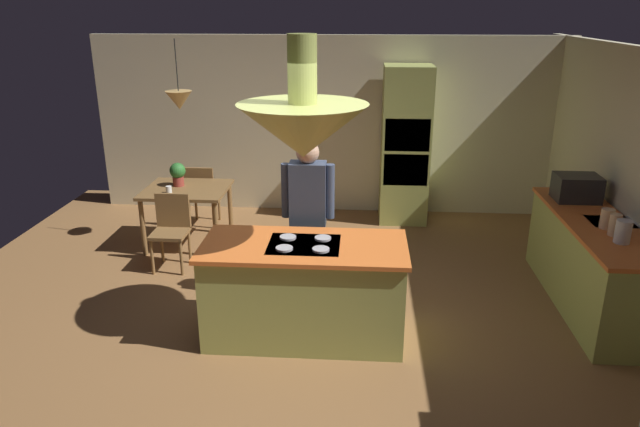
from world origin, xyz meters
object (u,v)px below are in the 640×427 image
object	(u,v)px
chair_facing_island	(171,226)
oven_tower	(405,146)
potted_plant_on_table	(178,173)
cup_on_table	(169,190)
kitchen_island	(304,290)
canister_flour	(623,232)
chair_by_back_wall	(202,191)
person_at_island	(308,211)
canister_tea	(607,219)
dining_table	(187,196)
canister_sugar	(615,225)
microwave_on_counter	(577,188)

from	to	relation	value
chair_facing_island	oven_tower	bearing A→B (deg)	32.97
potted_plant_on_table	cup_on_table	world-z (taller)	potted_plant_on_table
kitchen_island	chair_facing_island	world-z (taller)	kitchen_island
chair_facing_island	canister_flour	xyz separation A→B (m)	(4.54, -1.18, 0.52)
oven_tower	potted_plant_on_table	size ratio (longest dim) A/B	7.28
oven_tower	chair_by_back_wall	size ratio (longest dim) A/B	2.51
person_at_island	canister_flour	size ratio (longest dim) A/B	8.04
potted_plant_on_table	canister_tea	distance (m)	4.93
chair_facing_island	canister_flour	distance (m)	4.72
dining_table	potted_plant_on_table	distance (m)	0.31
dining_table	cup_on_table	size ratio (longest dim) A/B	11.48
dining_table	oven_tower	bearing A→B (deg)	22.21
dining_table	canister_flour	distance (m)	4.92
canister_tea	dining_table	bearing A→B (deg)	161.76
dining_table	chair_facing_island	world-z (taller)	chair_facing_island
chair_by_back_wall	canister_tea	size ratio (longest dim) A/B	4.54
canister_sugar	chair_facing_island	bearing A→B (deg)	167.54
chair_facing_island	microwave_on_counter	distance (m)	4.57
cup_on_table	canister_flour	size ratio (longest dim) A/B	0.42
canister_sugar	canister_tea	distance (m)	0.18
dining_table	chair_facing_island	xyz separation A→B (m)	(0.00, -0.67, -0.15)
canister_sugar	canister_tea	xyz separation A→B (m)	(0.00, 0.18, -0.01)
person_at_island	chair_by_back_wall	world-z (taller)	person_at_island
person_at_island	chair_by_back_wall	bearing A→B (deg)	128.96
kitchen_island	potted_plant_on_table	distance (m)	2.89
kitchen_island	canister_sugar	world-z (taller)	canister_sugar
person_at_island	potted_plant_on_table	bearing A→B (deg)	140.36
chair_by_back_wall	canister_flour	size ratio (longest dim) A/B	4.11
cup_on_table	canister_tea	size ratio (longest dim) A/B	0.47
oven_tower	chair_by_back_wall	bearing A→B (deg)	-170.47
cup_on_table	canister_tea	bearing A→B (deg)	-15.16
chair_facing_island	microwave_on_counter	size ratio (longest dim) A/B	1.89
dining_table	microwave_on_counter	xyz separation A→B (m)	(4.54, -0.63, 0.40)
canister_tea	chair_facing_island	bearing A→B (deg)	169.73
canister_tea	person_at_island	bearing A→B (deg)	177.96
oven_tower	dining_table	world-z (taller)	oven_tower
potted_plant_on_table	microwave_on_counter	distance (m)	4.72
person_at_island	chair_by_back_wall	distance (m)	2.70
dining_table	cup_on_table	world-z (taller)	cup_on_table
person_at_island	cup_on_table	world-z (taller)	person_at_island
kitchen_island	canister_flour	distance (m)	2.91
chair_facing_island	canister_sugar	world-z (taller)	canister_sugar
oven_tower	chair_facing_island	xyz separation A→B (m)	(-2.80, -1.82, -0.59)
dining_table	microwave_on_counter	distance (m)	4.60
dining_table	chair_by_back_wall	world-z (taller)	chair_by_back_wall
canister_tea	canister_sugar	bearing A→B (deg)	-90.00
cup_on_table	chair_facing_island	bearing A→B (deg)	-71.81
kitchen_island	canister_tea	bearing A→B (deg)	12.01
canister_tea	microwave_on_counter	size ratio (longest dim) A/B	0.42
chair_by_back_wall	canister_tea	distance (m)	5.06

